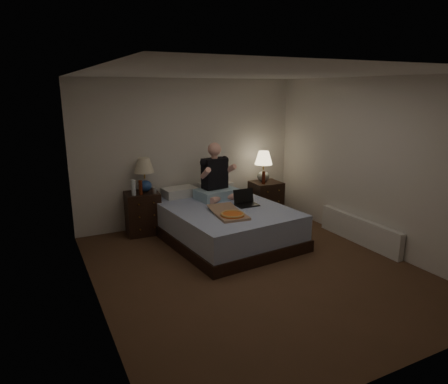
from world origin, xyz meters
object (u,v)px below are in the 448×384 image
soda_can (154,190)px  radiator (359,230)px  water_bottle (134,188)px  nightstand_left (143,213)px  beer_bottle_right (264,178)px  nightstand_right (266,200)px  laptop (247,198)px  person (216,171)px  bed (224,223)px  lamp_left (145,175)px  beer_bottle_left (141,188)px  pizza_box (233,215)px  lamp_right (263,166)px

soda_can → radiator: size_ratio=0.06×
water_bottle → nightstand_left: bearing=35.1°
water_bottle → beer_bottle_right: size_ratio=1.09×
nightstand_right → laptop: (-0.87, -0.81, 0.34)m
nightstand_left → person: 1.39m
bed → lamp_left: (-0.99, 0.90, 0.70)m
soda_can → person: 1.05m
nightstand_right → water_bottle: bearing=179.2°
laptop → person: bearing=112.8°
nightstand_left → soda_can: (0.17, -0.15, 0.40)m
nightstand_left → laptop: bearing=-31.4°
lamp_left → beer_bottle_left: bearing=-126.8°
water_bottle → laptop: size_ratio=0.74×
beer_bottle_left → pizza_box: (0.95, -1.32, -0.21)m
lamp_left → beer_bottle_right: 2.10m
bed → nightstand_right: bearing=23.4°
bed → lamp_left: 1.50m
bed → beer_bottle_right: beer_bottle_right is taller
beer_bottle_right → nightstand_right: bearing=40.4°
nightstand_right → laptop: size_ratio=1.98×
bed → water_bottle: size_ratio=8.83×
nightstand_right → pizza_box: size_ratio=0.89×
nightstand_left → person: (1.15, -0.41, 0.67)m
soda_can → pizza_box: size_ratio=0.13×
nightstand_right → beer_bottle_left: (-2.31, 0.08, 0.47)m
soda_can → bed: bearing=-38.5°
beer_bottle_right → soda_can: bearing=175.5°
radiator → laptop: bearing=147.9°
water_bottle → pizza_box: bearing=-51.4°
beer_bottle_left → pizza_box: bearing=-54.2°
beer_bottle_right → bed: bearing=-152.8°
water_bottle → soda_can: (0.33, -0.04, -0.07)m
beer_bottle_right → radiator: 1.88m
bed → laptop: bearing=-29.1°
bed → beer_bottle_left: 1.43m
person → laptop: size_ratio=2.74×
soda_can → lamp_left: bearing=117.7°
soda_can → lamp_right: bearing=0.6°
nightstand_right → beer_bottle_left: beer_bottle_left is taller
beer_bottle_left → laptop: bearing=-31.7°
lamp_right → bed: bearing=-148.3°
lamp_left → beer_bottle_left: 0.26m
beer_bottle_right → pizza_box: (-1.22, -1.14, -0.20)m
nightstand_right → laptop: laptop is taller
pizza_box → nightstand_left: bearing=127.5°
bed → lamp_right: 1.54m
bed → person: size_ratio=2.37×
soda_can → beer_bottle_right: size_ratio=0.43×
person → pizza_box: bearing=-111.3°
person → laptop: (0.25, -0.59, -0.35)m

